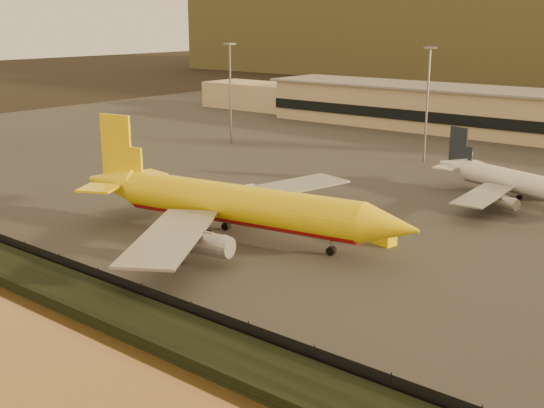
% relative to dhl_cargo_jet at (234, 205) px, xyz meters
% --- Properties ---
extents(ground, '(900.00, 900.00, 0.00)m').
position_rel_dhl_cargo_jet_xyz_m(ground, '(6.12, -11.49, -5.21)').
color(ground, black).
rests_on(ground, ground).
extents(embankment, '(320.00, 7.00, 1.40)m').
position_rel_dhl_cargo_jet_xyz_m(embankment, '(6.12, -28.49, -4.51)').
color(embankment, black).
rests_on(embankment, ground).
extents(tarmac, '(320.00, 220.00, 0.20)m').
position_rel_dhl_cargo_jet_xyz_m(tarmac, '(6.12, 83.51, -5.11)').
color(tarmac, '#2D2D2D').
rests_on(tarmac, ground).
extents(perimeter_fence, '(300.00, 0.05, 2.20)m').
position_rel_dhl_cargo_jet_xyz_m(perimeter_fence, '(6.12, -24.49, -3.91)').
color(perimeter_fence, black).
rests_on(perimeter_fence, tarmac).
extents(terminal_building, '(202.00, 25.00, 12.60)m').
position_rel_dhl_cargo_jet_xyz_m(terminal_building, '(-8.40, 114.06, 1.04)').
color(terminal_building, tan).
rests_on(terminal_building, tarmac).
extents(apron_light_masts, '(152.20, 12.20, 25.40)m').
position_rel_dhl_cargo_jet_xyz_m(apron_light_masts, '(21.12, 63.51, 10.50)').
color(apron_light_masts, slate).
rests_on(apron_light_masts, tarmac).
extents(dhl_cargo_jet, '(56.04, 54.26, 16.77)m').
position_rel_dhl_cargo_jet_xyz_m(dhl_cargo_jet, '(0.00, 0.00, 0.00)').
color(dhl_cargo_jet, yellow).
rests_on(dhl_cargo_jet, tarmac).
extents(white_narrowbody_jet, '(38.94, 36.99, 11.47)m').
position_rel_dhl_cargo_jet_xyz_m(white_narrowbody_jet, '(26.58, 46.19, -1.58)').
color(white_narrowbody_jet, white).
rests_on(white_narrowbody_jet, tarmac).
extents(gse_vehicle_yellow, '(4.84, 2.88, 2.04)m').
position_rel_dhl_cargo_jet_xyz_m(gse_vehicle_yellow, '(18.25, 11.28, -3.99)').
color(gse_vehicle_yellow, yellow).
rests_on(gse_vehicle_yellow, tarmac).
extents(gse_vehicle_white, '(4.17, 2.89, 1.72)m').
position_rel_dhl_cargo_jet_xyz_m(gse_vehicle_white, '(-13.83, 20.77, -4.15)').
color(gse_vehicle_white, white).
rests_on(gse_vehicle_white, tarmac).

